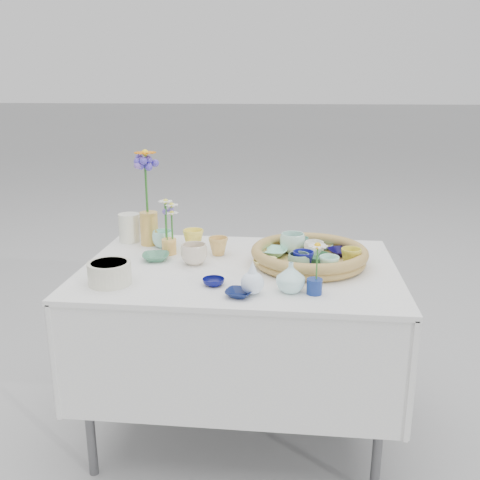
# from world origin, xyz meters

# --- Properties ---
(ground) EXTENTS (80.00, 80.00, 0.00)m
(ground) POSITION_xyz_m (0.00, 0.00, 0.00)
(ground) COLOR #949494
(display_table) EXTENTS (1.26, 0.86, 0.77)m
(display_table) POSITION_xyz_m (0.00, 0.00, 0.00)
(display_table) COLOR white
(display_table) RESTS_ON ground
(wicker_tray) EXTENTS (0.47, 0.47, 0.08)m
(wicker_tray) POSITION_xyz_m (0.28, 0.05, 0.80)
(wicker_tray) COLOR olive
(wicker_tray) RESTS_ON display_table
(tray_ceramic_0) EXTENTS (0.13, 0.13, 0.04)m
(tray_ceramic_0) POSITION_xyz_m (0.26, 0.20, 0.80)
(tray_ceramic_0) COLOR navy
(tray_ceramic_0) RESTS_ON wicker_tray
(tray_ceramic_1) EXTENTS (0.14, 0.14, 0.03)m
(tray_ceramic_1) POSITION_xyz_m (0.42, 0.14, 0.80)
(tray_ceramic_1) COLOR #060238
(tray_ceramic_1) RESTS_ON wicker_tray
(tray_ceramic_2) EXTENTS (0.08, 0.08, 0.07)m
(tray_ceramic_2) POSITION_xyz_m (0.44, -0.01, 0.82)
(tray_ceramic_2) COLOR gold
(tray_ceramic_2) RESTS_ON wicker_tray
(tray_ceramic_3) EXTENTS (0.15, 0.15, 0.04)m
(tray_ceramic_3) POSITION_xyz_m (0.31, 0.01, 0.80)
(tray_ceramic_3) COLOR #367349
(tray_ceramic_3) RESTS_ON wicker_tray
(tray_ceramic_4) EXTENTS (0.10, 0.10, 0.07)m
(tray_ceramic_4) POSITION_xyz_m (0.24, -0.08, 0.82)
(tray_ceramic_4) COLOR gray
(tray_ceramic_4) RESTS_ON wicker_tray
(tray_ceramic_5) EXTENTS (0.14, 0.14, 0.03)m
(tray_ceramic_5) POSITION_xyz_m (0.13, 0.10, 0.80)
(tray_ceramic_5) COLOR #91E9CB
(tray_ceramic_5) RESTS_ON wicker_tray
(tray_ceramic_6) EXTENTS (0.14, 0.14, 0.08)m
(tray_ceramic_6) POSITION_xyz_m (0.21, 0.15, 0.83)
(tray_ceramic_6) COLOR silver
(tray_ceramic_6) RESTS_ON wicker_tray
(tray_ceramic_7) EXTENTS (0.09, 0.09, 0.07)m
(tray_ceramic_7) POSITION_xyz_m (0.30, 0.10, 0.82)
(tray_ceramic_7) COLOR white
(tray_ceramic_7) RESTS_ON wicker_tray
(tray_ceramic_8) EXTENTS (0.11, 0.11, 0.02)m
(tray_ceramic_8) POSITION_xyz_m (0.34, 0.22, 0.79)
(tray_ceramic_8) COLOR #75C1DC
(tray_ceramic_8) RESTS_ON wicker_tray
(tray_ceramic_9) EXTENTS (0.09, 0.09, 0.08)m
(tray_ceramic_9) POSITION_xyz_m (0.25, -0.07, 0.82)
(tray_ceramic_9) COLOR navy
(tray_ceramic_9) RESTS_ON wicker_tray
(tray_ceramic_10) EXTENTS (0.10, 0.10, 0.02)m
(tray_ceramic_10) POSITION_xyz_m (0.10, -0.02, 0.79)
(tray_ceramic_10) COLOR #FFF27D
(tray_ceramic_10) RESTS_ON wicker_tray
(tray_ceramic_11) EXTENTS (0.08, 0.08, 0.07)m
(tray_ceramic_11) POSITION_xyz_m (0.35, -0.11, 0.82)
(tray_ceramic_11) COLOR #A9E6CD
(tray_ceramic_11) RESTS_ON wicker_tray
(tray_ceramic_12) EXTENTS (0.07, 0.07, 0.06)m
(tray_ceramic_12) POSITION_xyz_m (0.25, 0.20, 0.81)
(tray_ceramic_12) COLOR #4B8B70
(tray_ceramic_12) RESTS_ON wicker_tray
(loose_ceramic_0) EXTENTS (0.12, 0.12, 0.09)m
(loose_ceramic_0) POSITION_xyz_m (-0.23, 0.22, 0.81)
(loose_ceramic_0) COLOR #FFE84F
(loose_ceramic_0) RESTS_ON display_table
(loose_ceramic_1) EXTENTS (0.11, 0.11, 0.08)m
(loose_ceramic_1) POSITION_xyz_m (-0.11, 0.14, 0.80)
(loose_ceramic_1) COLOR #D8A855
(loose_ceramic_1) RESTS_ON display_table
(loose_ceramic_2) EXTENTS (0.13, 0.13, 0.03)m
(loose_ceramic_2) POSITION_xyz_m (-0.36, 0.04, 0.78)
(loose_ceramic_2) COLOR #427E5E
(loose_ceramic_2) RESTS_ON display_table
(loose_ceramic_3) EXTENTS (0.14, 0.14, 0.09)m
(loose_ceramic_3) POSITION_xyz_m (-0.19, 0.01, 0.81)
(loose_ceramic_3) COLOR beige
(loose_ceramic_3) RESTS_ON display_table
(loose_ceramic_4) EXTENTS (0.10, 0.10, 0.03)m
(loose_ceramic_4) POSITION_xyz_m (-0.07, -0.22, 0.78)
(loose_ceramic_4) COLOR #080C57
(loose_ceramic_4) RESTS_ON display_table
(loose_ceramic_5) EXTENTS (0.13, 0.13, 0.08)m
(loose_ceramic_5) POSITION_xyz_m (-0.37, 0.23, 0.80)
(loose_ceramic_5) COLOR #A5EAD7
(loose_ceramic_5) RESTS_ON display_table
(loose_ceramic_6) EXTENTS (0.11, 0.11, 0.02)m
(loose_ceramic_6) POSITION_xyz_m (0.03, -0.32, 0.78)
(loose_ceramic_6) COLOR #0C1849
(loose_ceramic_6) RESTS_ON display_table
(fluted_bowl) EXTENTS (0.17, 0.17, 0.08)m
(fluted_bowl) POSITION_xyz_m (-0.45, -0.24, 0.81)
(fluted_bowl) COLOR beige
(fluted_bowl) RESTS_ON display_table
(bud_vase_paleblue) EXTENTS (0.11, 0.11, 0.13)m
(bud_vase_paleblue) POSITION_xyz_m (0.08, -0.29, 0.83)
(bud_vase_paleblue) COLOR white
(bud_vase_paleblue) RESTS_ON display_table
(bud_vase_seafoam) EXTENTS (0.12, 0.12, 0.11)m
(bud_vase_seafoam) POSITION_xyz_m (0.21, -0.25, 0.82)
(bud_vase_seafoam) COLOR #B8E8E4
(bud_vase_seafoam) RESTS_ON display_table
(bud_vase_cobalt) EXTENTS (0.06, 0.06, 0.06)m
(bud_vase_cobalt) POSITION_xyz_m (0.29, -0.27, 0.79)
(bud_vase_cobalt) COLOR navy
(bud_vase_cobalt) RESTS_ON display_table
(single_daisy) EXTENTS (0.10, 0.10, 0.14)m
(single_daisy) POSITION_xyz_m (0.30, -0.26, 0.88)
(single_daisy) COLOR white
(single_daisy) RESTS_ON bud_vase_cobalt
(tall_vase_yellow) EXTENTS (0.09, 0.09, 0.15)m
(tall_vase_yellow) POSITION_xyz_m (-0.44, 0.26, 0.84)
(tall_vase_yellow) COLOR gold
(tall_vase_yellow) RESTS_ON display_table
(gerbera) EXTENTS (0.11, 0.11, 0.29)m
(gerbera) POSITION_xyz_m (-0.44, 0.26, 1.05)
(gerbera) COLOR orange
(gerbera) RESTS_ON tall_vase_yellow
(hydrangea) EXTENTS (0.10, 0.10, 0.30)m
(hydrangea) POSITION_xyz_m (-0.45, 0.27, 1.02)
(hydrangea) COLOR #4D3DC0
(hydrangea) RESTS_ON tall_vase_yellow
(white_pitcher) EXTENTS (0.14, 0.10, 0.13)m
(white_pitcher) POSITION_xyz_m (-0.55, 0.30, 0.83)
(white_pitcher) COLOR silver
(white_pitcher) RESTS_ON display_table
(daisy_cup) EXTENTS (0.07, 0.07, 0.07)m
(daisy_cup) POSITION_xyz_m (-0.32, 0.13, 0.80)
(daisy_cup) COLOR #FFBB57
(daisy_cup) RESTS_ON display_table
(daisy_posy) EXTENTS (0.09, 0.09, 0.17)m
(daisy_posy) POSITION_xyz_m (-0.32, 0.14, 0.92)
(daisy_posy) COLOR white
(daisy_posy) RESTS_ON daisy_cup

